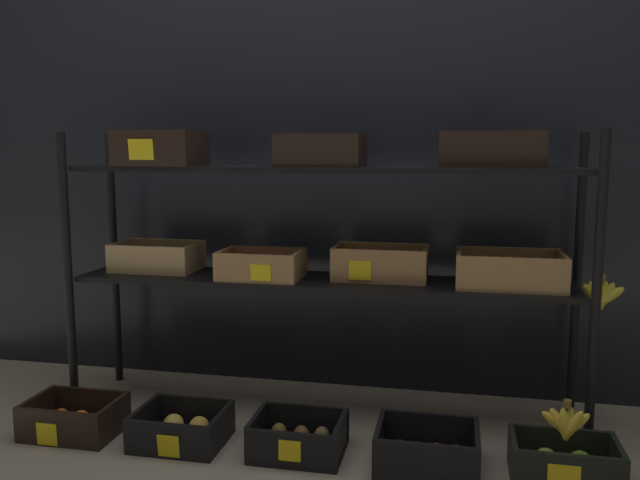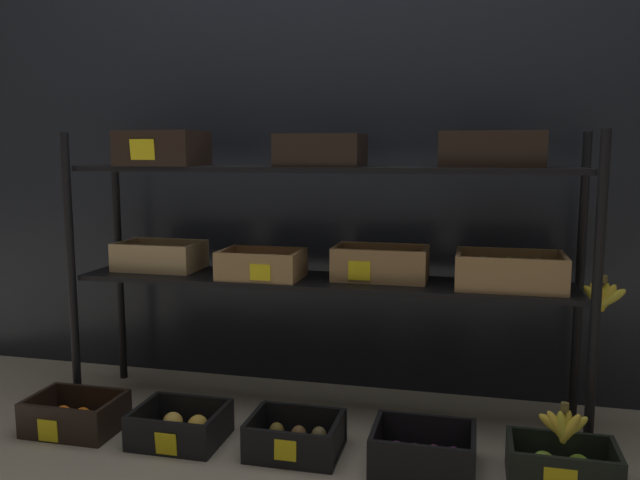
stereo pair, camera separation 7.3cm
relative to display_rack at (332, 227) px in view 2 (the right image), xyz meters
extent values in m
plane|color=gray|center=(-0.04, 0.00, -0.73)|extent=(10.00, 10.00, 0.00)
cube|color=black|center=(-0.04, 0.37, 0.17)|extent=(4.30, 0.12, 1.79)
cylinder|color=black|center=(-0.99, -0.18, -0.19)|extent=(0.03, 0.03, 1.08)
cylinder|color=black|center=(0.90, -0.18, -0.19)|extent=(0.03, 0.03, 1.08)
cylinder|color=black|center=(-0.99, 0.17, -0.19)|extent=(0.03, 0.03, 1.08)
cylinder|color=black|center=(0.90, 0.17, -0.19)|extent=(0.03, 0.03, 1.08)
cube|color=black|center=(-0.04, 0.00, -0.21)|extent=(1.87, 0.31, 0.02)
cube|color=black|center=(-0.04, 0.00, 0.21)|extent=(1.87, 0.31, 0.02)
cube|color=tan|center=(-0.73, 0.04, -0.19)|extent=(0.33, 0.22, 0.01)
cube|color=tan|center=(-0.73, -0.06, -0.14)|extent=(0.33, 0.02, 0.10)
cube|color=tan|center=(-0.73, 0.14, -0.14)|extent=(0.33, 0.02, 0.10)
cube|color=tan|center=(-0.89, 0.04, -0.14)|extent=(0.02, 0.19, 0.10)
cube|color=tan|center=(-0.57, 0.04, -0.14)|extent=(0.02, 0.19, 0.10)
ellipsoid|color=brown|center=(-0.82, 0.00, -0.15)|extent=(0.05, 0.05, 0.07)
ellipsoid|color=brown|center=(-0.76, 0.01, -0.15)|extent=(0.05, 0.05, 0.07)
ellipsoid|color=brown|center=(-0.70, 0.00, -0.15)|extent=(0.05, 0.05, 0.07)
ellipsoid|color=brown|center=(-0.63, 0.01, -0.15)|extent=(0.05, 0.05, 0.07)
ellipsoid|color=brown|center=(-0.82, 0.08, -0.15)|extent=(0.05, 0.05, 0.07)
ellipsoid|color=brown|center=(-0.76, 0.07, -0.15)|extent=(0.05, 0.05, 0.07)
ellipsoid|color=brown|center=(-0.70, 0.07, -0.15)|extent=(0.05, 0.05, 0.07)
ellipsoid|color=brown|center=(-0.64, 0.08, -0.15)|extent=(0.05, 0.05, 0.07)
cube|color=#A87F51|center=(-0.26, -0.04, -0.19)|extent=(0.31, 0.21, 0.01)
cube|color=#A87F51|center=(-0.26, -0.14, -0.14)|extent=(0.31, 0.02, 0.10)
cube|color=#A87F51|center=(-0.26, 0.06, -0.14)|extent=(0.31, 0.02, 0.10)
cube|color=#A87F51|center=(-0.41, -0.04, -0.14)|extent=(0.02, 0.18, 0.10)
cube|color=#A87F51|center=(-0.12, -0.04, -0.14)|extent=(0.02, 0.18, 0.10)
sphere|color=red|center=(-0.31, -0.06, -0.15)|extent=(0.07, 0.07, 0.07)
sphere|color=red|center=(-0.21, -0.07, -0.15)|extent=(0.07, 0.07, 0.07)
sphere|color=red|center=(-0.32, -0.01, -0.15)|extent=(0.07, 0.07, 0.07)
sphere|color=red|center=(-0.21, -0.01, -0.15)|extent=(0.07, 0.07, 0.07)
cube|color=yellow|center=(-0.23, -0.15, -0.16)|extent=(0.08, 0.00, 0.06)
cube|color=#A87F51|center=(0.18, 0.04, -0.19)|extent=(0.35, 0.21, 0.01)
cube|color=#A87F51|center=(0.18, -0.05, -0.13)|extent=(0.35, 0.02, 0.11)
cube|color=#A87F51|center=(0.18, 0.14, -0.13)|extent=(0.35, 0.02, 0.11)
cube|color=#A87F51|center=(0.01, 0.04, -0.13)|extent=(0.02, 0.18, 0.11)
cube|color=#A87F51|center=(0.35, 0.04, -0.13)|extent=(0.02, 0.18, 0.11)
sphere|color=orange|center=(0.09, 0.01, -0.15)|extent=(0.07, 0.07, 0.07)
sphere|color=orange|center=(0.18, 0.02, -0.15)|extent=(0.07, 0.07, 0.07)
sphere|color=orange|center=(0.26, 0.02, -0.15)|extent=(0.07, 0.07, 0.07)
sphere|color=orange|center=(0.09, 0.07, -0.15)|extent=(0.07, 0.07, 0.07)
sphere|color=orange|center=(0.18, 0.06, -0.15)|extent=(0.07, 0.07, 0.07)
sphere|color=orange|center=(0.26, 0.07, -0.15)|extent=(0.07, 0.07, 0.07)
cube|color=yellow|center=(0.12, -0.06, -0.15)|extent=(0.08, 0.01, 0.07)
cube|color=#A87F51|center=(0.65, 0.00, -0.19)|extent=(0.37, 0.26, 0.01)
cube|color=#A87F51|center=(0.65, -0.12, -0.13)|extent=(0.37, 0.02, 0.11)
cube|color=#A87F51|center=(0.65, 0.12, -0.13)|extent=(0.37, 0.02, 0.11)
cube|color=#A87F51|center=(0.47, 0.00, -0.13)|extent=(0.02, 0.22, 0.11)
cube|color=#A87F51|center=(0.82, 0.00, -0.13)|extent=(0.02, 0.22, 0.11)
ellipsoid|color=#AFB85F|center=(0.56, -0.04, -0.14)|extent=(0.07, 0.07, 0.09)
ellipsoid|color=#B9BC4F|center=(0.64, -0.04, -0.14)|extent=(0.07, 0.07, 0.09)
ellipsoid|color=#BDB94B|center=(0.73, -0.03, -0.14)|extent=(0.07, 0.07, 0.09)
ellipsoid|color=#B3C05E|center=(0.55, 0.04, -0.14)|extent=(0.07, 0.07, 0.09)
ellipsoid|color=#A9C257|center=(0.64, 0.04, -0.14)|extent=(0.07, 0.07, 0.09)
ellipsoid|color=tan|center=(0.74, 0.04, -0.14)|extent=(0.07, 0.07, 0.09)
cube|color=black|center=(-0.66, -0.05, 0.23)|extent=(0.30, 0.24, 0.01)
cube|color=black|center=(-0.66, -0.16, 0.30)|extent=(0.30, 0.02, 0.12)
cube|color=black|center=(-0.66, 0.06, 0.30)|extent=(0.30, 0.02, 0.12)
cube|color=black|center=(-0.80, -0.05, 0.30)|extent=(0.02, 0.21, 0.12)
cube|color=black|center=(-0.51, -0.05, 0.30)|extent=(0.02, 0.21, 0.12)
sphere|color=#5B2E5B|center=(-0.74, -0.10, 0.26)|extent=(0.05, 0.05, 0.05)
sphere|color=#561A48|center=(-0.68, -0.10, 0.26)|extent=(0.05, 0.05, 0.05)
sphere|color=#5F175E|center=(-0.63, -0.10, 0.26)|extent=(0.05, 0.05, 0.05)
sphere|color=#621A4E|center=(-0.57, -0.10, 0.26)|extent=(0.05, 0.05, 0.05)
sphere|color=#552D4D|center=(-0.74, -0.05, 0.26)|extent=(0.05, 0.05, 0.05)
sphere|color=#573055|center=(-0.69, -0.05, 0.26)|extent=(0.05, 0.05, 0.05)
sphere|color=#6C1A4A|center=(-0.63, -0.04, 0.26)|extent=(0.05, 0.05, 0.05)
sphere|color=#5E1759|center=(-0.57, -0.05, 0.26)|extent=(0.05, 0.05, 0.05)
sphere|color=#57184C|center=(-0.74, 0.01, 0.26)|extent=(0.05, 0.05, 0.05)
sphere|color=#54304C|center=(-0.68, 0.01, 0.26)|extent=(0.05, 0.05, 0.05)
sphere|color=#6C1E57|center=(-0.63, 0.01, 0.26)|extent=(0.05, 0.05, 0.05)
sphere|color=#67194D|center=(-0.57, 0.01, 0.26)|extent=(0.05, 0.05, 0.05)
cube|color=yellow|center=(-0.68, -0.17, 0.29)|extent=(0.10, 0.01, 0.08)
cube|color=black|center=(-0.04, -0.02, 0.23)|extent=(0.31, 0.23, 0.01)
cube|color=black|center=(-0.04, -0.13, 0.29)|extent=(0.31, 0.02, 0.11)
cube|color=black|center=(-0.04, 0.09, 0.29)|extent=(0.31, 0.02, 0.11)
cube|color=black|center=(-0.18, -0.02, 0.29)|extent=(0.02, 0.20, 0.11)
cube|color=black|center=(0.11, -0.02, 0.29)|extent=(0.02, 0.20, 0.11)
ellipsoid|color=yellow|center=(-0.11, -0.06, 0.28)|extent=(0.06, 0.06, 0.08)
ellipsoid|color=yellow|center=(-0.04, -0.05, 0.28)|extent=(0.06, 0.06, 0.08)
ellipsoid|color=yellow|center=(0.04, -0.05, 0.28)|extent=(0.06, 0.06, 0.08)
ellipsoid|color=yellow|center=(-0.11, 0.02, 0.28)|extent=(0.06, 0.06, 0.08)
ellipsoid|color=yellow|center=(-0.04, 0.01, 0.28)|extent=(0.06, 0.06, 0.08)
ellipsoid|color=yellow|center=(0.04, 0.02, 0.28)|extent=(0.06, 0.06, 0.08)
cube|color=black|center=(0.57, 0.03, 0.23)|extent=(0.36, 0.24, 0.01)
cube|color=black|center=(0.57, -0.08, 0.29)|extent=(0.36, 0.02, 0.11)
cube|color=black|center=(0.57, 0.14, 0.29)|extent=(0.36, 0.02, 0.11)
cube|color=black|center=(0.40, 0.03, 0.29)|extent=(0.02, 0.21, 0.11)
cube|color=black|center=(0.74, 0.03, 0.29)|extent=(0.02, 0.21, 0.11)
sphere|color=#82B434|center=(0.49, 0.00, 0.27)|extent=(0.07, 0.07, 0.07)
sphere|color=#88C631|center=(0.56, 0.00, 0.27)|extent=(0.07, 0.07, 0.07)
sphere|color=#88C835|center=(0.66, 0.00, 0.27)|extent=(0.07, 0.07, 0.07)
sphere|color=#88B038|center=(0.48, 0.07, 0.27)|extent=(0.07, 0.07, 0.07)
sphere|color=#85C63B|center=(0.57, 0.06, 0.27)|extent=(0.07, 0.07, 0.07)
sphere|color=#8AC641|center=(0.65, 0.07, 0.27)|extent=(0.07, 0.07, 0.07)
cylinder|color=brown|center=(0.94, -0.06, -0.14)|extent=(0.02, 0.02, 0.02)
ellipsoid|color=yellow|center=(0.92, -0.06, -0.20)|extent=(0.09, 0.03, 0.09)
ellipsoid|color=yellow|center=(0.93, -0.05, -0.20)|extent=(0.07, 0.03, 0.11)
ellipsoid|color=yellow|center=(0.94, -0.06, -0.20)|extent=(0.05, 0.03, 0.11)
ellipsoid|color=yellow|center=(0.95, -0.05, -0.20)|extent=(0.05, 0.03, 0.10)
ellipsoid|color=yellow|center=(0.96, -0.06, -0.20)|extent=(0.07, 0.03, 0.10)
ellipsoid|color=yellow|center=(0.97, -0.06, -0.20)|extent=(0.10, 0.03, 0.08)
cube|color=black|center=(-0.87, -0.37, -0.72)|extent=(0.32, 0.23, 0.01)
cube|color=black|center=(-0.87, -0.48, -0.66)|extent=(0.32, 0.02, 0.12)
cube|color=black|center=(-0.87, -0.26, -0.66)|extent=(0.32, 0.02, 0.12)
cube|color=black|center=(-1.03, -0.37, -0.66)|extent=(0.02, 0.20, 0.12)
cube|color=black|center=(-0.72, -0.37, -0.66)|extent=(0.02, 0.20, 0.12)
sphere|color=orange|center=(-0.95, -0.41, -0.69)|extent=(0.06, 0.06, 0.06)
sphere|color=orange|center=(-0.87, -0.41, -0.69)|extent=(0.06, 0.06, 0.06)
sphere|color=orange|center=(-0.79, -0.41, -0.69)|extent=(0.06, 0.06, 0.06)
sphere|color=orange|center=(-0.95, -0.34, -0.69)|extent=(0.06, 0.06, 0.06)
sphere|color=orange|center=(-0.87, -0.34, -0.69)|extent=(0.06, 0.06, 0.06)
sphere|color=orange|center=(-0.79, -0.34, -0.69)|extent=(0.06, 0.06, 0.06)
cube|color=yellow|center=(-0.90, -0.49, -0.68)|extent=(0.08, 0.01, 0.08)
cube|color=black|center=(-0.46, -0.36, -0.72)|extent=(0.31, 0.25, 0.01)
cube|color=black|center=(-0.46, -0.48, -0.66)|extent=(0.31, 0.02, 0.11)
cube|color=black|center=(-0.46, -0.24, -0.66)|extent=(0.31, 0.02, 0.11)
cube|color=black|center=(-0.61, -0.36, -0.66)|extent=(0.02, 0.22, 0.11)
cube|color=black|center=(-0.32, -0.36, -0.66)|extent=(0.02, 0.22, 0.11)
sphere|color=#E1C455|center=(-0.51, -0.40, -0.68)|extent=(0.07, 0.07, 0.07)
sphere|color=#D9C54C|center=(-0.42, -0.40, -0.68)|extent=(0.07, 0.07, 0.07)
sphere|color=#E7BD51|center=(-0.51, -0.32, -0.68)|extent=(0.07, 0.07, 0.07)
sphere|color=gold|center=(-0.41, -0.33, -0.68)|extent=(0.07, 0.07, 0.07)
cube|color=yellow|center=(-0.45, -0.49, -0.68)|extent=(0.08, 0.01, 0.08)
cube|color=black|center=(-0.05, -0.35, -0.72)|extent=(0.30, 0.24, 0.01)
cube|color=black|center=(-0.05, -0.47, -0.66)|extent=(0.30, 0.02, 0.11)
cube|color=black|center=(-0.05, -0.24, -0.66)|extent=(0.30, 0.02, 0.11)
cube|color=black|center=(-0.19, -0.35, -0.66)|extent=(0.02, 0.21, 0.11)
cube|color=black|center=(0.09, -0.35, -0.66)|extent=(0.02, 0.21, 0.11)
ellipsoid|color=brown|center=(-0.13, -0.39, -0.68)|extent=(0.05, 0.05, 0.07)
ellipsoid|color=brown|center=(-0.05, -0.40, -0.68)|extent=(0.05, 0.05, 0.07)
ellipsoid|color=brown|center=(0.02, -0.40, -0.68)|extent=(0.05, 0.05, 0.07)
ellipsoid|color=brown|center=(-0.13, -0.31, -0.68)|extent=(0.05, 0.05, 0.07)
ellipsoid|color=brown|center=(-0.05, -0.32, -0.68)|extent=(0.05, 0.05, 0.07)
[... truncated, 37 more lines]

